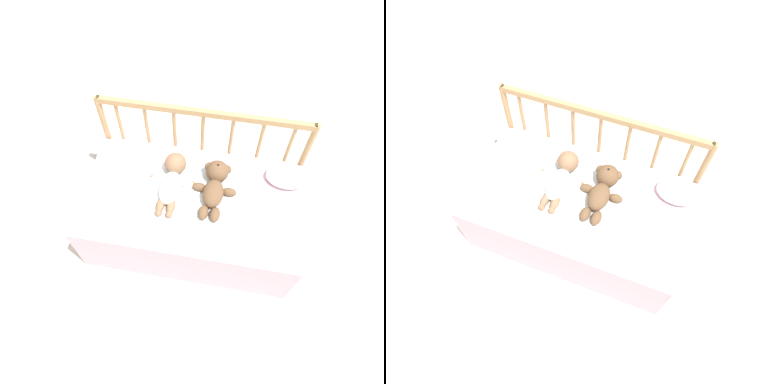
{
  "view_description": "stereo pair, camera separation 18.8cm",
  "coord_description": "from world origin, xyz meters",
  "views": [
    {
      "loc": [
        0.17,
        -0.97,
        2.09
      ],
      "look_at": [
        0.0,
        0.01,
        0.49
      ],
      "focal_mm": 32.0,
      "sensor_mm": 36.0,
      "label": 1
    },
    {
      "loc": [
        0.35,
        -0.92,
        2.09
      ],
      "look_at": [
        0.0,
        0.01,
        0.49
      ],
      "focal_mm": 32.0,
      "sensor_mm": 36.0,
      "label": 2
    }
  ],
  "objects": [
    {
      "name": "blanket",
      "position": [
        -0.01,
        0.03,
        0.43
      ],
      "size": [
        0.72,
        0.48,
        0.01
      ],
      "color": "white",
      "rests_on": "crib_mattress"
    },
    {
      "name": "teddy_bear",
      "position": [
        0.12,
        0.08,
        0.49
      ],
      "size": [
        0.26,
        0.37,
        0.13
      ],
      "color": "brown",
      "rests_on": "crib_mattress"
    },
    {
      "name": "baby",
      "position": [
        -0.13,
        0.08,
        0.48
      ],
      "size": [
        0.27,
        0.4,
        0.13
      ],
      "color": "white",
      "rests_on": "crib_mattress"
    },
    {
      "name": "crib_rail",
      "position": [
        0.0,
        0.37,
        0.54
      ],
      "size": [
        1.25,
        0.04,
        0.76
      ],
      "color": "tan",
      "rests_on": "ground_plane"
    },
    {
      "name": "crib_mattress",
      "position": [
        0.0,
        0.0,
        0.22
      ],
      "size": [
        1.25,
        0.68,
        0.43
      ],
      "color": "#EDB7C6",
      "rests_on": "ground_plane"
    },
    {
      "name": "ground_plane",
      "position": [
        0.0,
        0.0,
        0.0
      ],
      "size": [
        12.0,
        12.0,
        0.0
      ],
      "primitive_type": "plane",
      "color": "silver"
    },
    {
      "name": "small_pillow",
      "position": [
        0.52,
        0.22,
        0.46
      ],
      "size": [
        0.24,
        0.17,
        0.06
      ],
      "color": "silver",
      "rests_on": "crib_mattress"
    }
  ]
}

